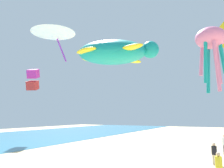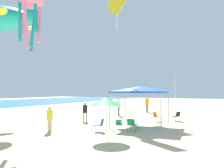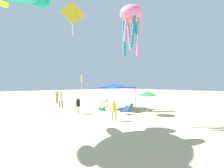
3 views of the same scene
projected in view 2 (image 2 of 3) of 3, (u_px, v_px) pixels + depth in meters
The scene contains 15 objects.
ground at pixel (143, 128), 15.08m from camera, with size 120.00×120.00×0.10m, color #D6BC8C.
canopy_tent at pixel (141, 90), 15.69m from camera, with size 3.84×3.90×2.91m.
beach_umbrella at pixel (106, 101), 11.47m from camera, with size 1.76×1.75×2.26m.
folding_chair_facing_ocean at pixel (157, 116), 17.84m from camera, with size 0.68×0.75×0.82m.
folding_chair_near_cooler at pixel (132, 124), 13.49m from camera, with size 0.66×0.58×0.82m.
folding_chair_left_of_tent at pixel (176, 115), 18.10m from camera, with size 0.75×0.79×0.82m.
folding_chair_right_of_tent at pixel (100, 124), 13.37m from camera, with size 0.64×0.72×0.82m.
cooler_box at pixel (119, 121), 16.47m from camera, with size 0.71×0.58×0.40m.
banner_flag at pixel (175, 91), 22.83m from camera, with size 0.36×0.06×4.35m.
person_kite_handler at pixel (119, 105), 22.00m from camera, with size 0.46×0.46×1.92m.
person_by_tent at pixel (147, 103), 25.42m from camera, with size 0.50×0.44×1.87m.
person_far_stroller at pixel (85, 110), 17.72m from camera, with size 0.40×0.39×1.62m.
person_watching_sky at pixel (50, 117), 13.41m from camera, with size 0.41×0.38×1.60m.
kite_octopus_pink at pixel (30, 1), 12.07m from camera, with size 1.60×1.60×3.55m.
kite_diamond_yellow at pixel (117, 4), 20.49m from camera, with size 0.87×2.66×3.96m.
Camera 2 is at (-14.45, -5.13, 2.57)m, focal length 34.20 mm.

